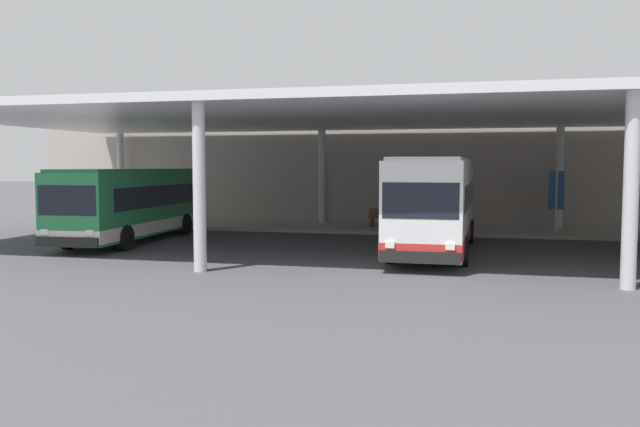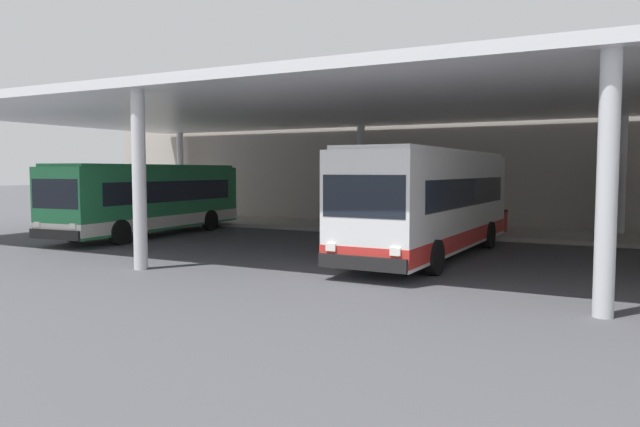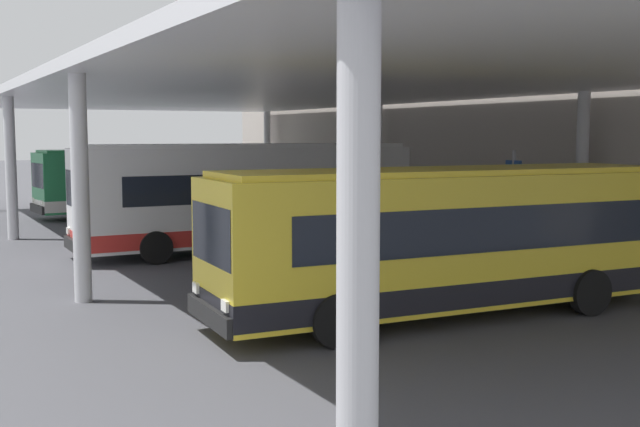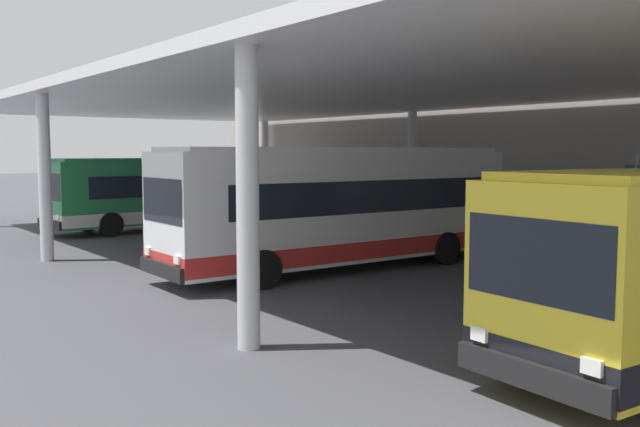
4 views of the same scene
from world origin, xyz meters
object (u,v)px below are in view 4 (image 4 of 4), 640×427
at_px(bench_waiting, 448,222).
at_px(banner_sign, 635,202).
at_px(bus_second_bay, 342,207).
at_px(bus_nearest_bay, 167,192).
at_px(trash_bin, 530,231).

relative_size(bench_waiting, banner_sign, 0.56).
height_order(bus_second_bay, bench_waiting, bus_second_bay).
bearing_deg(bus_nearest_bay, bench_waiting, 35.84).
distance_m(bench_waiting, banner_sign, 8.29).
height_order(bus_nearest_bay, banner_sign, banner_sign).
relative_size(bus_second_bay, bench_waiting, 6.31).
distance_m(bus_nearest_bay, banner_sign, 19.36).
bearing_deg(bus_second_bay, bus_nearest_bay, 177.86).
bearing_deg(bus_nearest_bay, bus_second_bay, -2.14).
height_order(bus_nearest_bay, bench_waiting, bus_nearest_bay).
height_order(bus_second_bay, banner_sign, bus_second_bay).
height_order(trash_bin, banner_sign, banner_sign).
bearing_deg(bus_second_bay, bench_waiting, 111.13).
relative_size(trash_bin, banner_sign, 0.31).
bearing_deg(banner_sign, bus_second_bay, -126.50).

